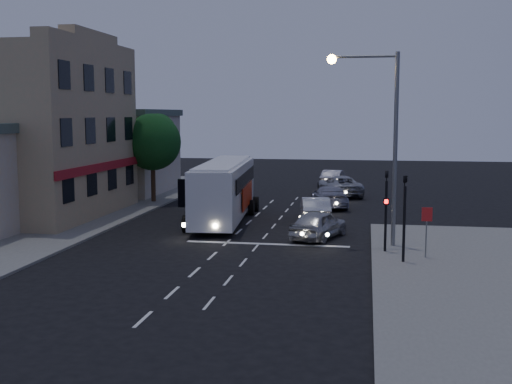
% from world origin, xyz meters
% --- Properties ---
extents(ground, '(120.00, 120.00, 0.00)m').
position_xyz_m(ground, '(0.00, 0.00, 0.00)').
color(ground, black).
extents(sidewalk_far, '(12.00, 50.00, 0.12)m').
position_xyz_m(sidewalk_far, '(-13.00, 8.00, 0.06)').
color(sidewalk_far, slate).
rests_on(sidewalk_far, ground).
extents(road_markings, '(8.00, 30.55, 0.01)m').
position_xyz_m(road_markings, '(1.29, 3.31, 0.00)').
color(road_markings, silver).
rests_on(road_markings, ground).
extents(tour_bus, '(3.32, 11.60, 3.51)m').
position_xyz_m(tour_bus, '(-1.53, 8.33, 1.90)').
color(tour_bus, white).
rests_on(tour_bus, ground).
extents(car_suv, '(3.00, 4.62, 1.46)m').
position_xyz_m(car_suv, '(4.35, 3.80, 0.73)').
color(car_suv, '#ACACAF').
rests_on(car_suv, ground).
extents(car_sedan_a, '(2.20, 4.68, 1.48)m').
position_xyz_m(car_sedan_a, '(3.79, 8.74, 0.74)').
color(car_sedan_a, silver).
rests_on(car_sedan_a, ground).
extents(car_sedan_b, '(3.02, 5.32, 1.46)m').
position_xyz_m(car_sedan_b, '(4.27, 14.91, 0.73)').
color(car_sedan_b, '#8D8EA0').
rests_on(car_sedan_b, ground).
extents(car_sedan_c, '(4.09, 6.15, 1.57)m').
position_xyz_m(car_sedan_c, '(4.66, 21.15, 0.78)').
color(car_sedan_c, '#A4A5AC').
rests_on(car_sedan_c, ground).
extents(car_extra, '(2.09, 4.73, 1.51)m').
position_xyz_m(car_extra, '(3.90, 26.86, 0.75)').
color(car_extra, '#A9A8B5').
rests_on(car_extra, ground).
extents(traffic_signal_main, '(0.25, 0.35, 4.10)m').
position_xyz_m(traffic_signal_main, '(7.60, 0.78, 2.42)').
color(traffic_signal_main, black).
rests_on(traffic_signal_main, sidewalk_near).
extents(traffic_signal_side, '(0.18, 0.15, 4.10)m').
position_xyz_m(traffic_signal_side, '(8.30, -1.20, 2.42)').
color(traffic_signal_side, black).
rests_on(traffic_signal_side, sidewalk_near).
extents(regulatory_sign, '(0.45, 0.12, 2.20)m').
position_xyz_m(regulatory_sign, '(9.30, -0.24, 1.60)').
color(regulatory_sign, slate).
rests_on(regulatory_sign, sidewalk_near).
extents(streetlight, '(3.32, 0.44, 9.00)m').
position_xyz_m(streetlight, '(7.34, 2.20, 5.73)').
color(streetlight, slate).
rests_on(streetlight, sidewalk_near).
extents(main_building, '(10.12, 12.00, 11.00)m').
position_xyz_m(main_building, '(-13.96, 8.00, 5.16)').
color(main_building, tan).
rests_on(main_building, sidewalk_far).
extents(low_building_north, '(9.40, 9.40, 6.50)m').
position_xyz_m(low_building_north, '(-13.50, 20.00, 3.39)').
color(low_building_north, '#B2AFAA').
rests_on(low_building_north, sidewalk_far).
extents(street_tree, '(4.00, 4.00, 6.20)m').
position_xyz_m(street_tree, '(-8.21, 15.02, 4.50)').
color(street_tree, black).
rests_on(street_tree, sidewalk_far).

